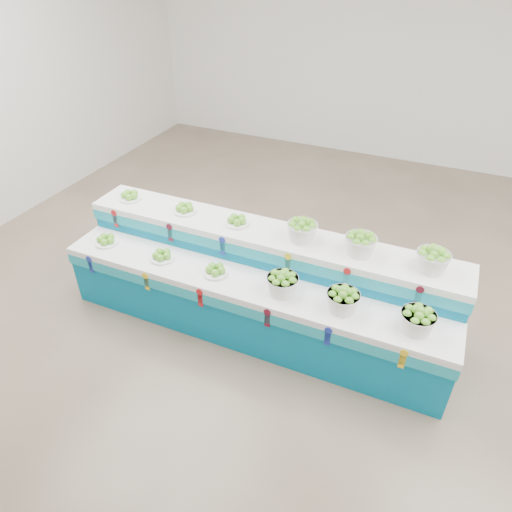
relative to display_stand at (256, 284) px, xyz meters
name	(u,v)px	position (x,y,z in m)	size (l,w,h in m)	color
ground	(328,333)	(0.78, 0.14, -0.51)	(10.00, 10.00, 0.00)	brown
back_wall	(428,45)	(0.78, 5.14, 1.49)	(10.00, 10.00, 0.00)	silver
display_stand	(256,284)	(0.00, 0.00, 0.00)	(4.05, 1.04, 1.02)	#04709B
plate_lower_left	(106,239)	(-1.67, -0.25, 0.26)	(0.25, 0.25, 0.10)	white
plate_lower_mid	(162,255)	(-0.95, -0.25, 0.26)	(0.25, 0.25, 0.10)	white
plate_lower_right	(216,270)	(-0.33, -0.25, 0.26)	(0.25, 0.25, 0.10)	white
basket_lower_left	(282,283)	(0.38, -0.25, 0.32)	(0.30, 0.30, 0.23)	silver
basket_lower_mid	(343,299)	(0.96, -0.25, 0.32)	(0.30, 0.30, 0.23)	silver
basket_lower_right	(418,320)	(1.61, -0.25, 0.32)	(0.30, 0.30, 0.23)	silver
plate_upper_left	(130,195)	(-1.68, 0.25, 0.56)	(0.25, 0.25, 0.10)	white
plate_upper_mid	(185,208)	(-0.96, 0.25, 0.56)	(0.25, 0.25, 0.10)	white
plate_upper_right	(237,220)	(-0.33, 0.25, 0.56)	(0.25, 0.25, 0.10)	white
basket_upper_left	(302,230)	(0.38, 0.25, 0.62)	(0.30, 0.30, 0.23)	silver
basket_upper_mid	(361,243)	(0.96, 0.25, 0.62)	(0.30, 0.30, 0.23)	silver
basket_upper_right	(433,259)	(1.61, 0.25, 0.62)	(0.30, 0.30, 0.23)	silver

